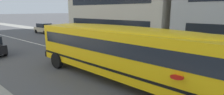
# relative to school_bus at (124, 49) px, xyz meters

# --- Properties ---
(ground_plane) EXTENTS (400.00, 400.00, 0.00)m
(ground_plane) POSITION_rel_school_bus_xyz_m (-2.13, 1.97, -1.75)
(ground_plane) COLOR #4C4C4F
(sidewalk_far) EXTENTS (120.00, 3.00, 0.01)m
(sidewalk_far) POSITION_rel_school_bus_xyz_m (-2.13, 9.99, -1.74)
(sidewalk_far) COLOR gray
(sidewalk_far) RESTS_ON ground_plane
(lane_centreline) EXTENTS (110.00, 0.16, 0.01)m
(lane_centreline) POSITION_rel_school_bus_xyz_m (-2.13, 1.97, -1.75)
(lane_centreline) COLOR silver
(lane_centreline) RESTS_ON ground_plane
(school_bus) EXTENTS (13.23, 3.29, 2.95)m
(school_bus) POSITION_rel_school_bus_xyz_m (0.00, 0.00, 0.00)
(school_bus) COLOR yellow
(school_bus) RESTS_ON ground_plane
(parked_car_red_beside_sign) EXTENTS (3.97, 2.02, 1.64)m
(parked_car_red_beside_sign) POSITION_rel_school_bus_xyz_m (-12.34, 7.12, -0.91)
(parked_car_red_beside_sign) COLOR maroon
(parked_car_red_beside_sign) RESTS_ON ground_plane
(parked_car_beige_end_of_row) EXTENTS (3.96, 2.00, 1.64)m
(parked_car_beige_end_of_row) POSITION_rel_school_bus_xyz_m (-21.64, 7.39, -0.91)
(parked_car_beige_end_of_row) COLOR #C1B28E
(parked_car_beige_end_of_row) RESTS_ON ground_plane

